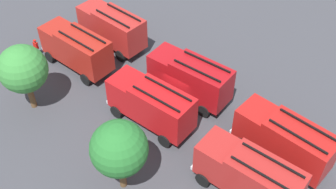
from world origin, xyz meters
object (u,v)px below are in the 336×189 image
object	(u,v)px
fire_truck_4	(151,103)
firefighter_2	(43,41)
fire_truck_3	(249,174)
firefighter_0	(92,41)
firefighter_3	(36,47)
tree_0	(119,149)
firefighter_4	(60,28)
fire_truck_0	(284,139)
fire_truck_2	(112,26)
tree_1	(23,69)
fire_truck_5	(76,48)
traffic_cone_0	(227,93)
fire_truck_1	(190,77)

from	to	relation	value
fire_truck_4	firefighter_2	size ratio (longest dim) A/B	4.28
fire_truck_3	firefighter_0	world-z (taller)	fire_truck_3
firefighter_3	tree_0	world-z (taller)	tree_0
firefighter_3	firefighter_4	bearing A→B (deg)	-177.39
fire_truck_0	firefighter_4	bearing A→B (deg)	4.18
fire_truck_2	tree_1	distance (m)	10.37
fire_truck_0	fire_truck_2	size ratio (longest dim) A/B	0.99
fire_truck_0	firefighter_3	world-z (taller)	fire_truck_0
fire_truck_3	firefighter_2	xyz separation A→B (m)	(23.41, 1.05, -1.17)
firefighter_0	tree_1	distance (m)	9.08
firefighter_2	tree_0	distance (m)	17.95
firefighter_2	firefighter_4	xyz separation A→B (m)	(0.74, -2.38, 0.02)
firefighter_4	fire_truck_0	bearing A→B (deg)	-77.83
fire_truck_4	tree_0	world-z (taller)	tree_0
fire_truck_0	fire_truck_5	bearing A→B (deg)	10.37
fire_truck_4	traffic_cone_0	distance (m)	7.22
tree_1	fire_truck_5	bearing A→B (deg)	-74.77
fire_truck_1	tree_0	bearing A→B (deg)	98.67
fire_truck_2	firefighter_2	bearing A→B (deg)	48.29
firefighter_4	tree_1	world-z (taller)	tree_1
fire_truck_3	firefighter_2	size ratio (longest dim) A/B	4.27
firefighter_0	firefighter_3	world-z (taller)	firefighter_0
fire_truck_2	traffic_cone_0	xyz separation A→B (m)	(-12.34, -2.33, -1.85)
firefighter_0	firefighter_4	size ratio (longest dim) A/B	1.00
fire_truck_0	tree_1	bearing A→B (deg)	27.52
firefighter_0	tree_1	world-z (taller)	tree_1
fire_truck_1	firefighter_4	xyz separation A→B (m)	(14.88, 2.91, -1.15)
fire_truck_4	tree_1	xyz separation A→B (m)	(8.19, 5.71, 1.83)
fire_truck_5	firefighter_3	size ratio (longest dim) A/B	4.30
fire_truck_0	firefighter_4	world-z (taller)	fire_truck_0
fire_truck_0	fire_truck_4	world-z (taller)	same
fire_truck_0	fire_truck_3	xyz separation A→B (m)	(-0.13, 4.21, 0.00)
fire_truck_4	firefighter_0	size ratio (longest dim) A/B	4.20
traffic_cone_0	tree_1	bearing A→B (deg)	50.00
firefighter_3	firefighter_4	xyz separation A→B (m)	(1.03, -3.28, 0.03)
fire_truck_3	firefighter_3	distance (m)	23.23
firefighter_0	tree_1	xyz separation A→B (m)	(-2.80, 8.11, 2.98)
fire_truck_3	traffic_cone_0	world-z (taller)	fire_truck_3
fire_truck_0	firefighter_0	xyz separation A→B (m)	(20.06, 1.93, -1.15)
fire_truck_1	fire_truck_0	bearing A→B (deg)	171.36
fire_truck_1	firefighter_2	bearing A→B (deg)	12.06
fire_truck_0	fire_truck_3	distance (m)	4.21
fire_truck_1	fire_truck_3	size ratio (longest dim) A/B	1.00
fire_truck_1	firefighter_2	distance (m)	15.14
tree_0	tree_1	size ratio (longest dim) A/B	0.99
fire_truck_3	tree_0	xyz separation A→B (m)	(6.27, 5.49, 1.78)
fire_truck_5	firefighter_0	distance (m)	2.96
fire_truck_1	fire_truck_4	xyz separation A→B (m)	(-0.06, 4.35, 0.00)
tree_0	tree_1	xyz separation A→B (m)	(11.12, 0.34, 0.05)
fire_truck_2	firefighter_4	size ratio (longest dim) A/B	4.15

